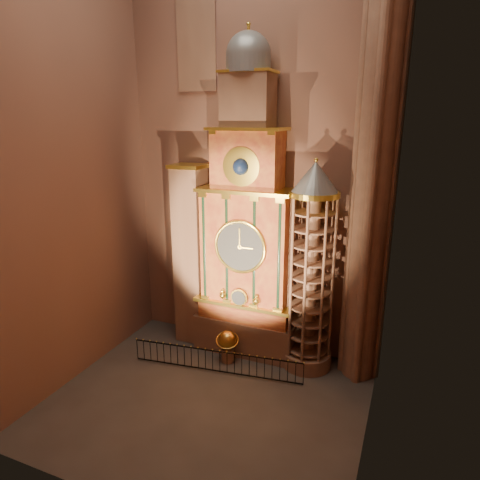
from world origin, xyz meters
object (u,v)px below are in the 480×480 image
at_px(iron_railing, 216,361).
at_px(portrait_tower, 191,255).
at_px(astronomical_clock, 247,235).
at_px(celestial_globe, 227,343).
at_px(stair_turret, 311,271).

bearing_deg(iron_railing, portrait_tower, 135.47).
bearing_deg(portrait_tower, iron_railing, -44.53).
bearing_deg(astronomical_clock, celestial_globe, -107.43).
height_order(astronomical_clock, stair_turret, astronomical_clock).
xyz_separation_m(portrait_tower, stair_turret, (6.90, -0.28, 0.12)).
height_order(celestial_globe, iron_railing, celestial_globe).
xyz_separation_m(stair_turret, celestial_globe, (-3.99, -1.30, -4.21)).
bearing_deg(portrait_tower, celestial_globe, -28.46).
height_order(astronomical_clock, iron_railing, astronomical_clock).
bearing_deg(stair_turret, astronomical_clock, 175.70).
relative_size(celestial_globe, iron_railing, 0.20).
xyz_separation_m(portrait_tower, celestial_globe, (2.91, -1.58, -4.09)).
bearing_deg(astronomical_clock, portrait_tower, 179.71).
distance_m(celestial_globe, iron_railing, 1.27).
height_order(stair_turret, celestial_globe, stair_turret).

